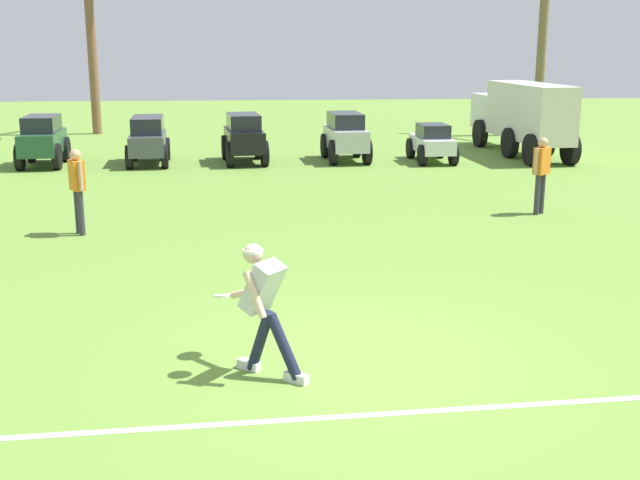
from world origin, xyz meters
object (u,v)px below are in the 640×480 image
frisbee_in_flight (225,296)px  parked_car_slot_d (345,135)px  frisbee_thrower (263,302)px  parked_car_slot_e (432,142)px  parked_car_slot_a (43,139)px  parked_car_slot_c (244,137)px  palm_tree_far_left (91,32)px  palm_tree_left_of_centre (543,31)px  teammate_near_sideline (77,183)px  parked_car_slot_b (148,139)px  teammate_midfield (541,168)px  box_truck (522,115)px

frisbee_in_flight → parked_car_slot_d: (3.02, 14.80, 0.05)m
frisbee_thrower → parked_car_slot_e: frisbee_thrower is taller
parked_car_slot_a → parked_car_slot_c: size_ratio=0.99×
parked_car_slot_a → palm_tree_far_left: (-0.01, 8.05, 3.02)m
palm_tree_left_of_centre → parked_car_slot_e: bearing=-130.1°
teammate_near_sideline → parked_car_slot_a: bearing=107.8°
frisbee_in_flight → palm_tree_left_of_centre: (10.94, 20.88, 3.08)m
teammate_near_sideline → parked_car_slot_b: (0.18, 8.62, -0.22)m
teammate_midfield → parked_car_slot_a: (-11.68, 7.49, -0.20)m
teammate_midfield → palm_tree_left_of_centre: bearing=70.7°
teammate_midfield → teammate_near_sideline: bearing=-173.4°
frisbee_in_flight → teammate_midfield: bearing=49.1°
teammate_midfield → parked_car_slot_e: 7.40m
box_truck → palm_tree_left_of_centre: 6.28m
frisbee_thrower → teammate_midfield: size_ratio=0.90×
box_truck → parked_car_slot_c: bearing=-173.4°
frisbee_thrower → parked_car_slot_c: (-0.35, 15.25, -0.05)m
teammate_near_sideline → parked_car_slot_c: (2.90, 8.65, -0.20)m
frisbee_thrower → parked_car_slot_c: 15.25m
teammate_near_sideline → parked_car_slot_e: teammate_near_sideline is taller
parked_car_slot_b → palm_tree_left_of_centre: 15.28m
teammate_midfield → palm_tree_left_of_centre: (4.84, 13.82, 2.83)m
parked_car_slot_a → parked_car_slot_c: bearing=1.3°
parked_car_slot_e → parked_car_slot_b: bearing=178.5°
box_truck → palm_tree_left_of_centre: bearing=65.5°
palm_tree_far_left → teammate_midfield: bearing=-53.0°
parked_car_slot_d → palm_tree_left_of_centre: 10.44m
teammate_near_sideline → palm_tree_far_left: bearing=99.4°
parked_car_slot_c → parked_car_slot_e: parked_car_slot_c is taller
parked_car_slot_c → palm_tree_left_of_centre: (10.88, 6.21, 3.03)m
teammate_near_sideline → box_truck: bearing=40.2°
teammate_near_sideline → parked_car_slot_e: size_ratio=0.70×
frisbee_in_flight → parked_car_slot_b: 14.88m
palm_tree_far_left → frisbee_in_flight: bearing=-76.1°
parked_car_slot_c → parked_car_slot_d: (2.95, 0.13, 0.00)m
parked_car_slot_b → teammate_midfield: bearing=-40.8°
parked_car_slot_b → parked_car_slot_a: bearing=-178.2°
frisbee_in_flight → parked_car_slot_e: parked_car_slot_e is taller
parked_car_slot_d → parked_car_slot_e: (2.49, -0.38, -0.18)m
teammate_near_sideline → parked_car_slot_b: size_ratio=0.63×
teammate_midfield → parked_car_slot_b: (-8.77, 7.58, -0.22)m
frisbee_thrower → palm_tree_far_left: palm_tree_far_left is taller
frisbee_in_flight → palm_tree_far_left: palm_tree_far_left is taller
teammate_near_sideline → teammate_midfield: same height
parked_car_slot_a → frisbee_in_flight: bearing=-69.0°
frisbee_in_flight → frisbee_thrower: bearing=-54.3°
parked_car_slot_c → parked_car_slot_d: size_ratio=1.01×
parked_car_slot_b → parked_car_slot_c: parked_car_slot_c is taller
parked_car_slot_a → parked_car_slot_d: 8.59m
teammate_near_sideline → parked_car_slot_b: bearing=88.8°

